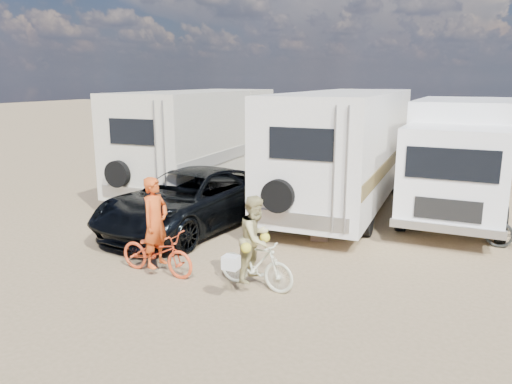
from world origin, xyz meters
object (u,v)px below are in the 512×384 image
at_px(dark_suv, 190,200).
at_px(cooler, 214,218).
at_px(bike_man, 157,252).
at_px(rv_left, 198,143).
at_px(crate, 320,233).
at_px(bike_woman, 256,264).
at_px(box_truck, 459,160).
at_px(rv_main, 345,151).
at_px(rider_man, 156,231).
at_px(rider_woman, 256,247).

height_order(dark_suv, cooler, dark_suv).
bearing_deg(bike_man, rv_left, 27.44).
bearing_deg(crate, cooler, 179.62).
height_order(bike_woman, cooler, bike_woman).
xyz_separation_m(box_truck, dark_suv, (-6.47, -4.18, -0.89)).
height_order(rv_main, crate, rv_main).
bearing_deg(dark_suv, bike_woman, -33.88).
height_order(rv_main, box_truck, rv_main).
height_order(dark_suv, rider_man, rider_man).
xyz_separation_m(cooler, crate, (3.04, -0.02, -0.03)).
relative_size(bike_man, cooler, 3.62).
bearing_deg(bike_woman, cooler, 46.19).
relative_size(rv_main, bike_woman, 5.66).
bearing_deg(rider_woman, rv_left, 44.71).
relative_size(rv_left, rider_man, 4.05).
bearing_deg(rider_woman, rider_man, 101.48).
relative_size(rv_main, rider_woman, 5.55).
relative_size(dark_suv, cooler, 11.61).
relative_size(bike_man, rider_man, 0.95).
relative_size(bike_woman, cooler, 3.31).
xyz_separation_m(rider_woman, cooler, (-2.78, 3.38, -0.63)).
distance_m(bike_man, cooler, 3.63).
relative_size(bike_man, bike_woman, 1.09).
xyz_separation_m(rider_man, crate, (2.42, 3.54, -0.76)).
bearing_deg(box_truck, bike_woman, -114.10).
distance_m(box_truck, rider_woman, 7.79).
xyz_separation_m(rv_left, cooler, (2.47, -3.34, -1.58)).
distance_m(rv_main, bike_man, 7.46).
xyz_separation_m(rider_woman, crate, (0.26, 3.36, -0.66)).
distance_m(dark_suv, bike_woman, 4.32).
distance_m(bike_woman, rider_woman, 0.34).
distance_m(box_truck, bike_man, 9.09).
height_order(box_truck, rider_man, box_truck).
relative_size(rv_left, crate, 17.90).
distance_m(bike_man, rider_man, 0.47).
bearing_deg(rv_main, cooler, -129.96).
bearing_deg(crate, rv_left, 148.57).
bearing_deg(box_truck, rider_man, -126.20).
distance_m(rider_man, rider_woman, 2.17).
relative_size(dark_suv, bike_woman, 3.51).
height_order(bike_man, rider_woman, rider_woman).
bearing_deg(cooler, box_truck, 11.12).
bearing_deg(rider_woman, rv_main, 7.03).
bearing_deg(dark_suv, rider_man, -62.95).
bearing_deg(dark_suv, cooler, 57.08).
relative_size(bike_woman, rider_woman, 0.98).
bearing_deg(dark_suv, crate, 15.84).
relative_size(dark_suv, crate, 13.47).
relative_size(rider_man, cooler, 3.81).
bearing_deg(dark_suv, bike_man, -62.95).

